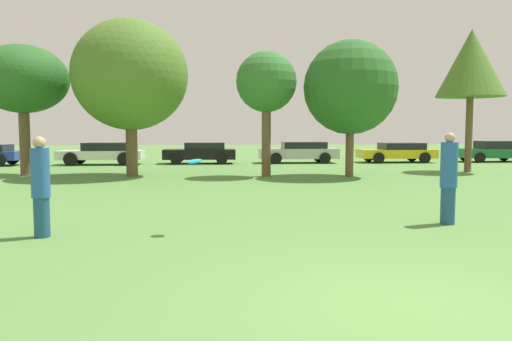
{
  "coord_description": "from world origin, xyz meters",
  "views": [
    {
      "loc": [
        -2.15,
        -5.01,
        1.88
      ],
      "look_at": [
        -1.12,
        4.54,
        1.1
      ],
      "focal_mm": 34.87,
      "sensor_mm": 36.0,
      "label": 1
    }
  ],
  "objects_px": {
    "person_thrower": "(41,186)",
    "parked_car_silver": "(299,152)",
    "person_catcher": "(449,178)",
    "parked_car_white": "(103,153)",
    "tree_1": "(130,75)",
    "tree_3": "(351,88)",
    "parked_car_green": "(494,151)",
    "tree_4": "(471,64)",
    "frisbee": "(195,161)",
    "tree_2": "(266,83)",
    "parked_car_black": "(201,152)",
    "tree_0": "(23,80)",
    "parked_car_yellow": "(397,152)"
  },
  "relations": [
    {
      "from": "person_catcher",
      "to": "parked_car_silver",
      "type": "relative_size",
      "value": 0.41
    },
    {
      "from": "frisbee",
      "to": "parked_car_black",
      "type": "relative_size",
      "value": 0.07
    },
    {
      "from": "tree_3",
      "to": "parked_car_yellow",
      "type": "xyz_separation_m",
      "value": [
        5.46,
        8.48,
        -2.98
      ]
    },
    {
      "from": "tree_3",
      "to": "parked_car_yellow",
      "type": "distance_m",
      "value": 10.51
    },
    {
      "from": "frisbee",
      "to": "tree_3",
      "type": "height_order",
      "value": "tree_3"
    },
    {
      "from": "tree_2",
      "to": "tree_4",
      "type": "distance_m",
      "value": 9.52
    },
    {
      "from": "parked_car_silver",
      "to": "parked_car_yellow",
      "type": "bearing_deg",
      "value": -179.77
    },
    {
      "from": "parked_car_yellow",
      "to": "tree_0",
      "type": "bearing_deg",
      "value": 20.89
    },
    {
      "from": "parked_car_silver",
      "to": "tree_1",
      "type": "bearing_deg",
      "value": 43.1
    },
    {
      "from": "tree_1",
      "to": "tree_4",
      "type": "relative_size",
      "value": 0.99
    },
    {
      "from": "parked_car_white",
      "to": "frisbee",
      "type": "bearing_deg",
      "value": 107.19
    },
    {
      "from": "person_catcher",
      "to": "tree_1",
      "type": "xyz_separation_m",
      "value": [
        -7.77,
        11.4,
        3.17
      ]
    },
    {
      "from": "tree_3",
      "to": "parked_car_green",
      "type": "relative_size",
      "value": 1.34
    },
    {
      "from": "person_thrower",
      "to": "parked_car_silver",
      "type": "height_order",
      "value": "person_thrower"
    },
    {
      "from": "person_thrower",
      "to": "parked_car_black",
      "type": "height_order",
      "value": "person_thrower"
    },
    {
      "from": "tree_1",
      "to": "parked_car_silver",
      "type": "relative_size",
      "value": 1.41
    },
    {
      "from": "tree_2",
      "to": "parked_car_black",
      "type": "bearing_deg",
      "value": 108.28
    },
    {
      "from": "person_thrower",
      "to": "parked_car_black",
      "type": "distance_m",
      "value": 19.47
    },
    {
      "from": "tree_1",
      "to": "tree_3",
      "type": "height_order",
      "value": "tree_1"
    },
    {
      "from": "tree_1",
      "to": "tree_4",
      "type": "distance_m",
      "value": 14.88
    },
    {
      "from": "parked_car_white",
      "to": "parked_car_silver",
      "type": "xyz_separation_m",
      "value": [
        11.01,
        0.32,
        -0.01
      ]
    },
    {
      "from": "tree_2",
      "to": "tree_0",
      "type": "bearing_deg",
      "value": 171.67
    },
    {
      "from": "person_thrower",
      "to": "person_catcher",
      "type": "relative_size",
      "value": 0.97
    },
    {
      "from": "person_catcher",
      "to": "parked_car_green",
      "type": "distance_m",
      "value": 22.44
    },
    {
      "from": "tree_3",
      "to": "parked_car_yellow",
      "type": "relative_size",
      "value": 1.25
    },
    {
      "from": "parked_car_silver",
      "to": "tree_4",
      "type": "bearing_deg",
      "value": 134.07
    },
    {
      "from": "frisbee",
      "to": "tree_1",
      "type": "bearing_deg",
      "value": 103.17
    },
    {
      "from": "tree_0",
      "to": "tree_2",
      "type": "relative_size",
      "value": 1.06
    },
    {
      "from": "tree_2",
      "to": "tree_4",
      "type": "xyz_separation_m",
      "value": [
        9.38,
        1.2,
        1.07
      ]
    },
    {
      "from": "person_thrower",
      "to": "parked_car_green",
      "type": "bearing_deg",
      "value": 40.35
    },
    {
      "from": "tree_0",
      "to": "parked_car_black",
      "type": "xyz_separation_m",
      "value": [
        7.24,
        6.7,
        -3.32
      ]
    },
    {
      "from": "tree_2",
      "to": "parked_car_green",
      "type": "height_order",
      "value": "tree_2"
    },
    {
      "from": "person_thrower",
      "to": "parked_car_silver",
      "type": "bearing_deg",
      "value": 63.5
    },
    {
      "from": "parked_car_yellow",
      "to": "parked_car_green",
      "type": "xyz_separation_m",
      "value": [
        5.96,
        -0.11,
        0.03
      ]
    },
    {
      "from": "frisbee",
      "to": "tree_4",
      "type": "distance_m",
      "value": 17.59
    },
    {
      "from": "parked_car_black",
      "to": "parked_car_green",
      "type": "relative_size",
      "value": 0.99
    },
    {
      "from": "person_thrower",
      "to": "parked_car_silver",
      "type": "xyz_separation_m",
      "value": [
        8.4,
        19.29,
        -0.25
      ]
    },
    {
      "from": "tree_4",
      "to": "parked_car_black",
      "type": "bearing_deg",
      "value": 150.05
    },
    {
      "from": "tree_3",
      "to": "parked_car_green",
      "type": "bearing_deg",
      "value": 36.24
    },
    {
      "from": "person_catcher",
      "to": "tree_2",
      "type": "height_order",
      "value": "tree_2"
    },
    {
      "from": "person_thrower",
      "to": "parked_car_silver",
      "type": "relative_size",
      "value": 0.39
    },
    {
      "from": "tree_3",
      "to": "parked_car_white",
      "type": "distance_m",
      "value": 14.39
    },
    {
      "from": "frisbee",
      "to": "tree_3",
      "type": "bearing_deg",
      "value": 60.16
    },
    {
      "from": "person_thrower",
      "to": "person_catcher",
      "type": "distance_m",
      "value": 7.72
    },
    {
      "from": "parked_car_white",
      "to": "parked_car_black",
      "type": "distance_m",
      "value": 5.34
    },
    {
      "from": "person_catcher",
      "to": "parked_car_white",
      "type": "xyz_separation_m",
      "value": [
        -10.32,
        18.57,
        -0.27
      ]
    },
    {
      "from": "tree_2",
      "to": "parked_car_white",
      "type": "xyz_separation_m",
      "value": [
        -8.02,
        7.85,
        -3.11
      ]
    },
    {
      "from": "person_catcher",
      "to": "parked_car_black",
      "type": "height_order",
      "value": "person_catcher"
    },
    {
      "from": "tree_1",
      "to": "tree_4",
      "type": "height_order",
      "value": "tree_4"
    },
    {
      "from": "tree_3",
      "to": "frisbee",
      "type": "bearing_deg",
      "value": -119.84
    }
  ]
}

